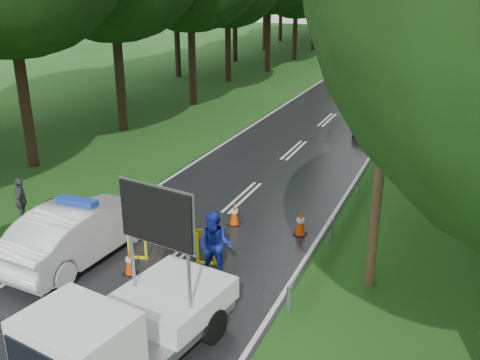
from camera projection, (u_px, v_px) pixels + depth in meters
The scene contains 20 objects.
ground at pixel (153, 279), 13.89m from camera, with size 160.00×160.00×0.00m, color #153F12.
road at pixel (368, 83), 39.68m from camera, with size 7.00×140.00×0.02m, color black.
guardrail at pixel (420, 80), 37.85m from camera, with size 0.12×60.06×0.70m.
utility_pole_near at pixel (388, 87), 11.90m from camera, with size 1.40×0.24×10.00m.
utility_pole_mid at pixel (450, 15), 34.26m from camera, with size 1.40×0.24×10.00m.
utility_pole_far at pixel (463, 0), 56.61m from camera, with size 1.40×0.24×10.00m.
police_sedan at pixel (80, 231), 14.73m from camera, with size 1.99×4.97×1.77m.
work_truck at pixel (123, 332), 10.27m from camera, with size 2.63×4.74×3.59m.
barrier at pixel (171, 236), 14.47m from camera, with size 2.48×0.67×1.05m.
officer at pixel (160, 213), 15.64m from camera, with size 0.65×0.43×1.78m, color yellow.
civilian at pixel (215, 246), 13.59m from camera, with size 0.91×0.71×1.88m, color #18269C.
bystander_mid at pixel (21, 201), 16.73m from camera, with size 0.91×0.38×1.56m, color #414449.
queue_car_first at pixel (372, 118), 27.13m from camera, with size 1.51×3.76×1.28m, color #3F4047.
queue_car_second at pixel (379, 94), 32.50m from camera, with size 1.94×4.76×1.38m, color gray.
queue_car_third at pixel (385, 71), 40.66m from camera, with size 2.22×4.81×1.34m, color black.
queue_car_fourth at pixel (418, 60), 45.81m from camera, with size 1.56×4.46×1.47m, color #404147.
cone_center at pixel (130, 262), 14.02m from camera, with size 0.35×0.35×0.73m.
cone_far at pixel (234, 214), 16.82m from camera, with size 0.37×0.37×0.79m.
cone_left_mid at pixel (112, 204), 17.58m from camera, with size 0.37×0.37×0.78m.
cone_right at pixel (300, 223), 16.14m from camera, with size 0.38×0.38×0.81m.
Camera 1 is at (6.82, -10.21, 7.35)m, focal length 40.00 mm.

